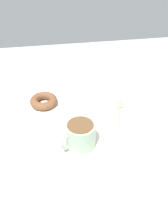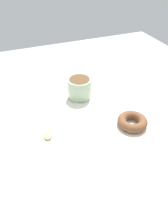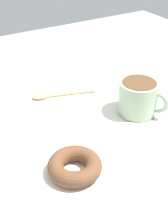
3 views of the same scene
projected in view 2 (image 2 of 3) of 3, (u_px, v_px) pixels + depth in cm
name	position (u px, v px, depth cm)	size (l,w,h in cm)	color
ground_plane	(89.00, 113.00, 72.65)	(120.00, 120.00, 2.00)	#99A8B7
napkin	(84.00, 117.00, 69.25)	(35.27, 35.27, 0.30)	white
coffee_cup	(79.00, 87.00, 75.90)	(8.19, 10.39, 7.03)	#9EB793
donut	(132.00, 121.00, 65.41)	(9.00, 9.00, 2.69)	brown
spoon	(49.00, 130.00, 63.99)	(14.59, 5.90, 0.90)	#D8B772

